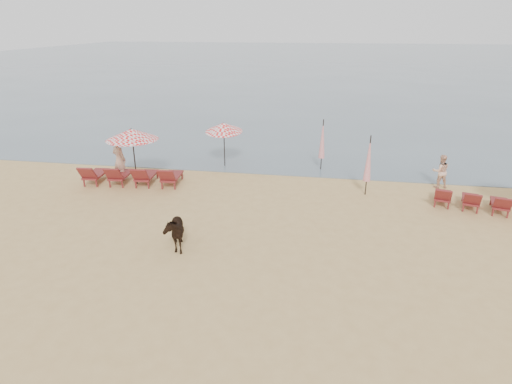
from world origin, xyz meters
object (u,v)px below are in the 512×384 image
lounger_cluster_right (471,199)px  umbrella_open_left_a (132,134)px  lounger_cluster_left (132,175)px  umbrella_open_left_b (224,127)px  cow (173,230)px  umbrella_closed_left (322,139)px  beachgoer_left (119,159)px  umbrella_closed_right (369,159)px  beachgoer_right_a (440,171)px

lounger_cluster_right → umbrella_open_left_a: size_ratio=1.15×
lounger_cluster_left → umbrella_open_left_a: size_ratio=1.71×
umbrella_open_left_b → cow: umbrella_open_left_b is taller
lounger_cluster_right → umbrella_open_left_b: size_ratio=1.26×
umbrella_open_left_b → lounger_cluster_right: bearing=-5.2°
umbrella_open_left_a → lounger_cluster_right: bearing=22.9°
lounger_cluster_left → umbrella_closed_left: (8.20, 3.51, 1.07)m
beachgoer_left → umbrella_open_left_a: bearing=173.1°
umbrella_closed_right → umbrella_closed_left: bearing=122.9°
umbrella_open_left_a → umbrella_closed_right: bearing=27.1°
lounger_cluster_left → beachgoer_right_a: bearing=3.6°
umbrella_open_left_a → beachgoer_left: bearing=179.0°
umbrella_open_left_a → umbrella_closed_left: (8.05, 3.38, -0.74)m
beachgoer_left → umbrella_closed_right: bearing=-161.4°
lounger_cluster_right → umbrella_open_left_a: 13.99m
cow → beachgoer_right_a: size_ratio=0.98×
lounger_cluster_left → umbrella_closed_right: 10.20m
beachgoer_right_a → lounger_cluster_right: bearing=98.6°
lounger_cluster_left → umbrella_closed_right: size_ratio=1.70×
cow → lounger_cluster_right: bearing=2.6°
umbrella_closed_left → beachgoer_left: bearing=-162.1°
cow → lounger_cluster_left: bearing=103.8°
umbrella_closed_left → umbrella_closed_right: (1.93, -2.98, 0.03)m
lounger_cluster_right → umbrella_closed_right: size_ratio=1.15×
umbrella_closed_right → beachgoer_left: umbrella_closed_right is taller
umbrella_closed_left → beachgoer_right_a: size_ratio=1.69×
umbrella_closed_right → beachgoer_right_a: size_ratio=1.72×
umbrella_closed_left → beachgoer_left: 9.49m
umbrella_closed_left → cow: bearing=-117.0°
umbrella_open_left_a → beachgoer_left: umbrella_open_left_a is taller
umbrella_open_left_b → cow: size_ratio=1.60×
umbrella_open_left_b → beachgoer_left: size_ratio=1.21×
lounger_cluster_right → umbrella_closed_left: umbrella_closed_left is taller
umbrella_closed_right → beachgoer_right_a: 3.60m
umbrella_open_left_a → umbrella_open_left_b: umbrella_open_left_a is taller
umbrella_open_left_a → cow: size_ratio=1.75×
lounger_cluster_right → umbrella_closed_right: umbrella_closed_right is taller
cow → beachgoer_left: 7.38m
umbrella_open_left_a → cow: 6.62m
beachgoer_left → beachgoer_right_a: bearing=-155.6°
umbrella_closed_left → beachgoer_left: umbrella_closed_left is taller
umbrella_open_left_b → cow: bearing=-74.1°
umbrella_open_left_a → umbrella_closed_left: size_ratio=1.01×
umbrella_open_left_b → umbrella_closed_left: 4.79m
umbrella_open_left_b → beachgoer_left: 5.11m
umbrella_open_left_a → beachgoer_right_a: bearing=32.6°
umbrella_open_left_a → beachgoer_left: (-0.97, 0.47, -1.32)m
lounger_cluster_left → umbrella_closed_left: umbrella_closed_left is taller
beachgoer_left → beachgoer_right_a: 14.22m
lounger_cluster_right → umbrella_open_left_a: (-13.86, 0.47, 1.87)m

